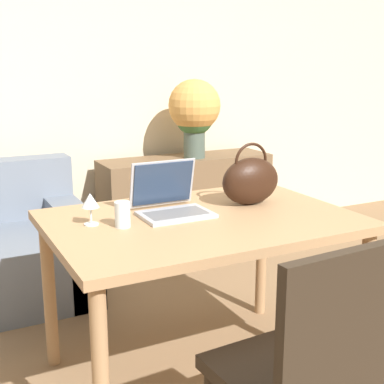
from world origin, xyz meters
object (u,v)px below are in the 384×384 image
chair (303,365)px  drinking_glass (122,214)px  handbag (251,180)px  laptop (170,199)px  flower_vase (194,111)px  wine_glass (90,202)px

chair → drinking_glass: bearing=105.8°
drinking_glass → handbag: handbag is taller
drinking_glass → handbag: (0.67, 0.07, 0.06)m
chair → laptop: bearing=88.3°
chair → handbag: 1.06m
chair → handbag: bearing=64.0°
laptop → flower_vase: bearing=59.2°
handbag → flower_vase: bearing=72.3°
chair → drinking_glass: 0.94m
wine_glass → flower_vase: bearing=50.3°
laptop → flower_vase: size_ratio=0.52×
chair → wine_glass: chair is taller
flower_vase → handbag: bearing=-107.7°
wine_glass → flower_vase: flower_vase is taller
wine_glass → drinking_glass: bearing=-39.2°
chair → handbag: size_ratio=3.09×
wine_glass → handbag: bearing=-1.3°
drinking_glass → flower_vase: 2.02m
drinking_glass → flower_vase: size_ratio=0.18×
chair → flower_vase: 2.68m
laptop → wine_glass: bearing=-176.8°
chair → flower_vase: bearing=67.1°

